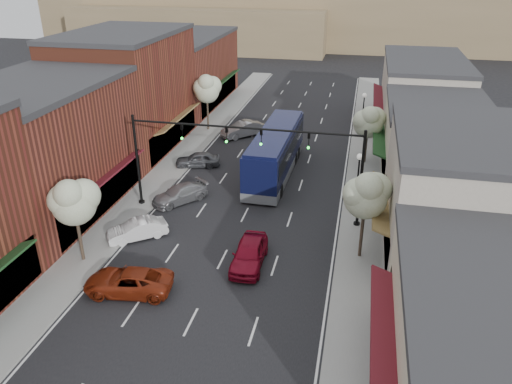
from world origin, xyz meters
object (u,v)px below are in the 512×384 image
Objects in this scene: lamp_post_far at (363,107)px; parked_car_a at (128,281)px; red_hatchback at (249,254)px; signal_mast_left at (167,149)px; tree_left_near at (73,200)px; signal_mast_right at (326,162)px; coach_bus at (275,152)px; parked_car_c at (180,194)px; tree_right_near at (367,194)px; tree_left_far at (207,88)px; tree_right_far at (369,121)px; parked_car_d at (198,159)px; parked_car_e at (243,129)px; lamp_post_near at (358,173)px; parked_car_b at (137,230)px.

lamp_post_far is 32.65m from parked_car_a.
signal_mast_left is at bearing 138.39° from red_hatchback.
signal_mast_right is at bearing 30.14° from tree_left_near.
coach_bus is (-4.80, 7.89, -2.59)m from signal_mast_right.
tree_left_near reaches higher than parked_car_c.
coach_bus is at bearing 157.17° from parked_car_a.
lamp_post_far is (-0.55, 24.06, -1.45)m from tree_right_near.
coach_bus is (9.08, -10.06, -2.57)m from tree_left_far.
coach_bus is 14.17m from red_hatchback.
tree_left_near is 26.00m from tree_left_far.
tree_right_near is 1.30× the size of red_hatchback.
lamp_post_far is at bearing 93.66° from parked_car_c.
signal_mast_right is at bearing 123.91° from tree_right_near.
signal_mast_right is 9.59m from coach_bus.
tree_right_near is 7.84m from red_hatchback.
tree_right_far is 25.73m from parked_car_a.
parked_car_c is at bearing -141.47° from tree_right_far.
signal_mast_right reaches higher than tree_left_near.
tree_right_far is (0.00, 16.00, -0.46)m from tree_right_near.
parked_car_d is 0.83× the size of parked_car_e.
parked_car_c is (-13.13, -18.95, -2.36)m from lamp_post_far.
tree_right_near reaches higher than parked_car_a.
tree_right_near is at bearing 33.48° from parked_car_d.
tree_left_near is at bearing -129.69° from tree_right_far.
lamp_post_near is 0.95× the size of parked_car_e.
red_hatchback is 1.17× the size of parked_car_d.
red_hatchback is at bearing -109.96° from tree_right_far.
tree_right_near is 27.56m from tree_left_far.
signal_mast_left reaches higher than parked_car_c.
signal_mast_right is 1.85× the size of lamp_post_near.
tree_left_far is 1.34× the size of red_hatchback.
signal_mast_right is at bearing 32.87° from parked_car_c.
signal_mast_left is 24.14m from lamp_post_far.
tree_right_near is at bearing 55.05° from parked_car_b.
signal_mast_left is at bearing -81.65° from tree_left_far.
coach_bus is at bearing 60.35° from tree_left_near.
parked_car_c is at bearing -80.17° from tree_left_far.
coach_bus is 14.50m from parked_car_b.
red_hatchback is at bearing -121.93° from signal_mast_right.
red_hatchback is at bearing -161.98° from tree_right_near.
parked_car_b is (2.05, 3.34, -3.57)m from tree_left_near.
coach_bus is at bearing 50.76° from signal_mast_left.
tree_left_near is 1.44× the size of parked_car_b.
tree_left_near is at bearing -146.67° from lamp_post_near.
lamp_post_far is 1.14× the size of parked_car_d.
parked_car_d is at bearing -58.14° from parked_car_e.
tree_right_far reaches higher than parked_car_b.
tree_right_far is 13.87m from parked_car_e.
tree_left_near reaches higher than parked_car_d.
lamp_post_far reaches higher than parked_car_b.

